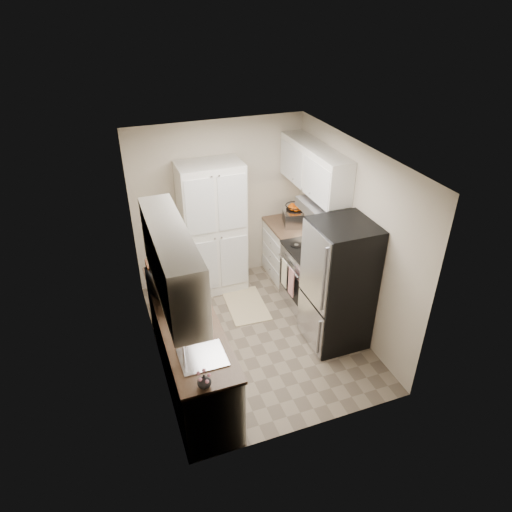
{
  "coord_description": "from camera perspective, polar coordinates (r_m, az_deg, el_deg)",
  "views": [
    {
      "loc": [
        -1.64,
        -4.45,
        4.08
      ],
      "look_at": [
        0.05,
        0.15,
        1.14
      ],
      "focal_mm": 32.0,
      "sensor_mm": 36.0,
      "label": 1
    }
  ],
  "objects": [
    {
      "name": "base_cabinet_left",
      "position": [
        5.46,
        -8.3,
        -11.25
      ],
      "size": [
        0.6,
        2.3,
        0.88
      ],
      "primitive_type": "cube",
      "color": "silver",
      "rests_on": "ground"
    },
    {
      "name": "ground",
      "position": [
        6.26,
        0.06,
        -9.75
      ],
      "size": [
        3.2,
        3.2,
        0.0
      ],
      "primitive_type": "plane",
      "color": "#7A6B56",
      "rests_on": "ground"
    },
    {
      "name": "cutting_board",
      "position": [
        6.0,
        -9.45,
        0.38
      ],
      "size": [
        0.04,
        0.25,
        0.31
      ],
      "primitive_type": "cube",
      "rotation": [
        0.0,
        0.0,
        0.09
      ],
      "color": "#489943",
      "rests_on": "countertop_left"
    },
    {
      "name": "toaster_oven",
      "position": [
        6.95,
        4.76,
        4.86
      ],
      "size": [
        0.41,
        0.47,
        0.23
      ],
      "primitive_type": "cube",
      "rotation": [
        0.0,
        0.0,
        -0.26
      ],
      "color": "silver",
      "rests_on": "countertop_right"
    },
    {
      "name": "kitchen_mat",
      "position": [
        6.75,
        -1.24,
        -6.18
      ],
      "size": [
        0.59,
        0.89,
        0.01
      ],
      "primitive_type": "cube",
      "rotation": [
        0.0,
        0.0,
        -0.05
      ],
      "color": "beige",
      "rests_on": "ground"
    },
    {
      "name": "pantry_cabinet",
      "position": [
        6.7,
        -5.45,
        3.4
      ],
      "size": [
        0.9,
        0.55,
        2.0
      ],
      "primitive_type": "cube",
      "color": "silver",
      "rests_on": "ground"
    },
    {
      "name": "flower_vase",
      "position": [
        4.3,
        -6.49,
        -15.29
      ],
      "size": [
        0.14,
        0.14,
        0.14
      ],
      "primitive_type": "imported",
      "rotation": [
        0.0,
        0.0,
        0.06
      ],
      "color": "silver",
      "rests_on": "countertop_left"
    },
    {
      "name": "room_shell",
      "position": [
        5.33,
        -0.07,
        3.51
      ],
      "size": [
        2.64,
        3.24,
        2.52
      ],
      "color": "beige",
      "rests_on": "ground"
    },
    {
      "name": "fruit_basket",
      "position": [
        6.89,
        4.9,
        6.24
      ],
      "size": [
        0.34,
        0.34,
        0.12
      ],
      "primitive_type": null,
      "rotation": [
        0.0,
        0.0,
        0.19
      ],
      "color": "#E05205",
      "rests_on": "toaster_oven"
    },
    {
      "name": "refrigerator",
      "position": [
        5.78,
        10.28,
        -3.6
      ],
      "size": [
        0.7,
        0.72,
        1.7
      ],
      "primitive_type": "cube",
      "color": "#B7B7BC",
      "rests_on": "ground"
    },
    {
      "name": "microwave",
      "position": [
        5.36,
        -10.06,
        -3.5
      ],
      "size": [
        0.61,
        0.72,
        0.34
      ],
      "primitive_type": "imported",
      "rotation": [
        0.0,
        0.0,
        1.94
      ],
      "color": "#ABACB0",
      "rests_on": "countertop_left"
    },
    {
      "name": "base_cabinet_right",
      "position": [
        7.21,
        4.18,
        0.53
      ],
      "size": [
        0.6,
        0.8,
        0.88
      ],
      "primitive_type": "cube",
      "color": "silver",
      "rests_on": "ground"
    },
    {
      "name": "wine_bottle",
      "position": [
        5.71,
        -12.03,
        -1.8
      ],
      "size": [
        0.07,
        0.07,
        0.27
      ],
      "primitive_type": "cylinder",
      "color": "black",
      "rests_on": "countertop_left"
    },
    {
      "name": "countertop_left",
      "position": [
        5.17,
        -8.69,
        -7.47
      ],
      "size": [
        0.63,
        2.33,
        0.04
      ],
      "primitive_type": "cube",
      "color": "brown",
      "rests_on": "base_cabinet_left"
    },
    {
      "name": "electric_range",
      "position": [
        6.58,
        6.88,
        -2.52
      ],
      "size": [
        0.71,
        0.78,
        1.13
      ],
      "color": "#B7B7BC",
      "rests_on": "ground"
    },
    {
      "name": "countertop_right",
      "position": [
        6.99,
        4.32,
        3.78
      ],
      "size": [
        0.63,
        0.83,
        0.04
      ],
      "primitive_type": "cube",
      "color": "brown",
      "rests_on": "base_cabinet_right"
    }
  ]
}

